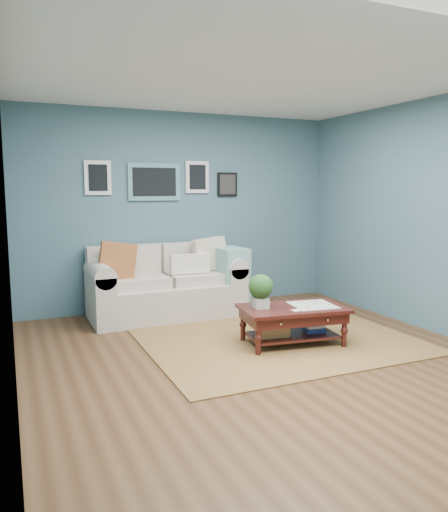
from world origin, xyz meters
TOP-DOWN VIEW (x-y plane):
  - room_shell at (-0.01, 0.06)m, footprint 5.00×5.02m
  - area_rug at (0.42, 0.51)m, footprint 2.87×2.30m
  - loveseat at (-0.30, 2.03)m, footprint 2.01×0.91m
  - coffee_table at (0.44, 0.33)m, footprint 1.18×0.79m

SIDE VIEW (x-z plane):
  - area_rug at x=0.42m, z-range 0.00..0.01m
  - coffee_table at x=0.44m, z-range -0.04..0.73m
  - loveseat at x=-0.30m, z-range -0.10..0.94m
  - room_shell at x=-0.01m, z-range 0.01..2.71m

